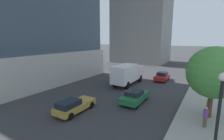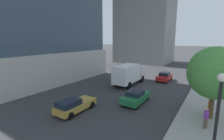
# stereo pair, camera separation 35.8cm
# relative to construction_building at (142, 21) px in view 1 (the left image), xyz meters

# --- Properties ---
(sidewalk) EXTENTS (5.18, 120.00, 0.15)m
(sidewalk) POSITION_rel_construction_building_xyz_m (19.32, -33.59, -12.34)
(sidewalk) COLOR #9E9B93
(sidewalk) RESTS_ON ground
(construction_building) EXTENTS (17.09, 12.94, 29.69)m
(construction_building) POSITION_rel_construction_building_xyz_m (0.00, 0.00, 0.00)
(construction_building) COLOR gray
(construction_building) RESTS_ON ground
(street_lamp) EXTENTS (0.44, 0.44, 5.13)m
(street_lamp) POSITION_rel_construction_building_xyz_m (19.61, -38.97, -8.85)
(street_lamp) COLOR black
(street_lamp) RESTS_ON sidewalk
(street_tree) EXTENTS (4.42, 4.42, 6.24)m
(street_tree) POSITION_rel_construction_building_xyz_m (19.32, -32.71, -8.24)
(street_tree) COLOR brown
(street_tree) RESTS_ON sidewalk
(car_gold) EXTENTS (1.74, 4.31, 1.40)m
(car_gold) POSITION_rel_construction_building_xyz_m (8.22, -38.03, -11.71)
(car_gold) COLOR #AD8938
(car_gold) RESTS_ON ground
(car_green) EXTENTS (1.90, 4.10, 1.41)m
(car_green) POSITION_rel_construction_building_xyz_m (12.19, -32.71, -11.70)
(car_green) COLOR #1E6638
(car_green) RESTS_ON ground
(car_red) EXTENTS (1.81, 4.01, 1.45)m
(car_red) POSITION_rel_construction_building_xyz_m (12.19, -21.03, -11.71)
(car_red) COLOR red
(car_red) RESTS_ON ground
(box_truck) EXTENTS (2.34, 7.04, 3.14)m
(box_truck) POSITION_rel_construction_building_xyz_m (8.22, -26.38, -10.63)
(box_truck) COLOR silver
(box_truck) RESTS_ON ground
(pedestrian_purple_shirt) EXTENTS (0.34, 0.34, 1.67)m
(pedestrian_purple_shirt) POSITION_rel_construction_building_xyz_m (19.06, -34.84, -11.41)
(pedestrian_purple_shirt) COLOR brown
(pedestrian_purple_shirt) RESTS_ON sidewalk
(pedestrian_orange_shirt) EXTENTS (0.34, 0.34, 1.64)m
(pedestrian_orange_shirt) POSITION_rel_construction_building_xyz_m (19.23, -32.39, -11.43)
(pedestrian_orange_shirt) COLOR black
(pedestrian_orange_shirt) RESTS_ON sidewalk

